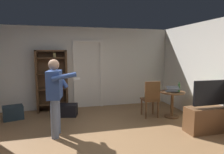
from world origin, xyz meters
name	(u,v)px	position (x,y,z in m)	size (l,w,h in m)	color
ground_plane	(80,147)	(0.00, 0.00, 0.00)	(7.00, 7.00, 0.00)	olive
wall_back	(71,68)	(0.00, 2.73, 1.26)	(6.61, 0.12, 2.52)	silver
doorway_frame	(88,69)	(0.52, 2.65, 1.22)	(0.93, 0.08, 2.13)	white
bookshelf	(52,78)	(-0.57, 2.50, 0.98)	(0.89, 0.32, 1.81)	#4C331E
tv_flatscreen	(211,116)	(2.88, 0.04, 0.34)	(1.13, 0.40, 1.15)	brown
side_table	(172,100)	(2.58, 1.12, 0.47)	(0.66, 0.66, 0.70)	brown
laptop	(172,90)	(2.54, 1.07, 0.75)	(0.40, 0.40, 0.16)	black
bottle_on_table	(179,88)	(2.72, 1.04, 0.81)	(0.06, 0.06, 0.27)	#345631
wooden_chair	(151,97)	(2.02, 1.24, 0.54)	(0.44, 0.44, 0.99)	brown
person_blue_shirt	(55,92)	(-0.42, 0.64, 0.93)	(0.65, 0.67, 1.61)	slate
suitcase_dark	(13,113)	(-1.56, 1.99, 0.17)	(0.48, 0.39, 0.35)	#1E2D38
suitcase_small	(66,110)	(-0.22, 1.93, 0.16)	(0.63, 0.38, 0.32)	black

